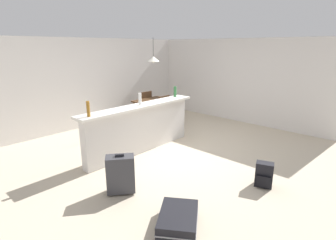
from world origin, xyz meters
TOP-DOWN VIEW (x-y plane):
  - ground_plane at (0.00, 0.00)m, footprint 13.00×13.00m
  - wall_back at (0.00, 3.05)m, footprint 6.60×0.10m
  - wall_right at (3.05, 0.30)m, footprint 0.10×6.00m
  - partition_half_wall at (-0.70, 0.42)m, footprint 2.80×0.20m
  - bar_countertop at (-0.70, 0.42)m, footprint 2.96×0.40m
  - bottle_amber at (-1.96, 0.38)m, footprint 0.06×0.06m
  - bottle_white at (-0.70, 0.42)m, footprint 0.06×0.06m
  - bottle_green at (0.53, 0.49)m, footprint 0.07×0.07m
  - dining_table at (0.99, 1.73)m, footprint 1.10×0.80m
  - dining_chair_near_partition at (0.91, 1.15)m, footprint 0.42×0.42m
  - dining_chair_far_side at (1.08, 2.23)m, footprint 0.41×0.41m
  - pendant_lamp at (0.90, 1.63)m, footprint 0.34×0.34m
  - suitcase_flat_black at (-2.10, -1.87)m, footprint 0.87×0.79m
  - suitcase_upright_charcoal at (-2.08, -0.64)m, footprint 0.49×0.46m
  - backpack_black at (-0.33, -2.24)m, footprint 0.31×0.33m

SIDE VIEW (x-z plane):
  - ground_plane at x=0.00m, z-range -0.05..0.00m
  - suitcase_flat_black at x=-2.10m, z-range 0.00..0.22m
  - backpack_black at x=-0.33m, z-range -0.01..0.41m
  - suitcase_upright_charcoal at x=-2.08m, z-range 0.00..0.67m
  - partition_half_wall at x=-0.70m, z-range 0.00..1.01m
  - dining_chair_near_partition at x=0.91m, z-range 0.05..0.98m
  - dining_chair_far_side at x=1.08m, z-range 0.05..0.98m
  - dining_table at x=0.99m, z-range 0.28..1.02m
  - bar_countertop at x=-0.70m, z-range 1.01..1.06m
  - bottle_green at x=0.53m, z-range 1.06..1.32m
  - bottle_white at x=-0.70m, z-range 1.06..1.32m
  - bottle_amber at x=-1.96m, z-range 1.06..1.34m
  - wall_back at x=0.00m, z-range 0.00..2.50m
  - wall_right at x=3.05m, z-range 0.00..2.50m
  - pendant_lamp at x=0.90m, z-range 1.59..2.27m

